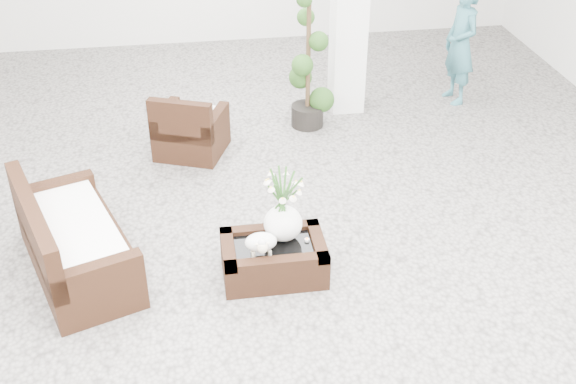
{
  "coord_description": "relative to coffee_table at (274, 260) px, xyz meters",
  "views": [
    {
      "loc": [
        -0.82,
        -5.42,
        4.03
      ],
      "look_at": [
        0.0,
        -0.1,
        0.62
      ],
      "focal_mm": 44.5,
      "sensor_mm": 36.0,
      "label": 1
    }
  ],
  "objects": [
    {
      "name": "loveseat",
      "position": [
        -1.7,
        0.31,
        0.26
      ],
      "size": [
        1.23,
        1.71,
        0.83
      ],
      "primitive_type": "cube",
      "rotation": [
        0.0,
        0.0,
        1.92
      ],
      "color": "#341C0F",
      "rests_on": "ground"
    },
    {
      "name": "topiary",
      "position": [
        0.81,
        2.84,
        0.67
      ],
      "size": [
        0.44,
        0.44,
        1.65
      ],
      "primitive_type": null,
      "color": "#214215",
      "rests_on": "ground"
    },
    {
      "name": "tealight",
      "position": [
        0.3,
        0.02,
        0.17
      ],
      "size": [
        0.04,
        0.04,
        0.03
      ],
      "primitive_type": "cylinder",
      "color": "white",
      "rests_on": "coffee_table"
    },
    {
      "name": "shopper",
      "position": [
        2.86,
        3.26,
        0.62
      ],
      "size": [
        0.46,
        0.62,
        1.55
      ],
      "primitive_type": "imported",
      "rotation": [
        0.0,
        0.0,
        -1.41
      ],
      "color": "#346B75",
      "rests_on": "ground"
    },
    {
      "name": "coffee_table",
      "position": [
        0.0,
        0.0,
        0.0
      ],
      "size": [
        0.9,
        0.6,
        0.31
      ],
      "primitive_type": "cube",
      "color": "#341C0F",
      "rests_on": "ground"
    },
    {
      "name": "sheep_figurine",
      "position": [
        -0.12,
        -0.1,
        0.26
      ],
      "size": [
        0.28,
        0.23,
        0.21
      ],
      "primitive_type": "ellipsoid",
      "color": "white",
      "rests_on": "coffee_table"
    },
    {
      "name": "armchair",
      "position": [
        -0.62,
        2.37,
        0.23
      ],
      "size": [
        0.92,
        0.91,
        0.77
      ],
      "primitive_type": "cube",
      "rotation": [
        0.0,
        0.0,
        2.76
      ],
      "color": "#341C0F",
      "rests_on": "ground"
    },
    {
      "name": "ground",
      "position": [
        0.18,
        0.46,
        -0.16
      ],
      "size": [
        11.0,
        11.0,
        0.0
      ],
      "primitive_type": "plane",
      "color": "gray",
      "rests_on": "ground"
    },
    {
      "name": "planter_narcissus",
      "position": [
        0.1,
        0.1,
        0.56
      ],
      "size": [
        0.44,
        0.44,
        0.8
      ],
      "primitive_type": null,
      "color": "white",
      "rests_on": "coffee_table"
    }
  ]
}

